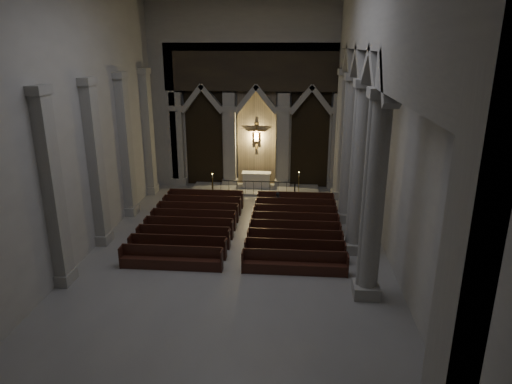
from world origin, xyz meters
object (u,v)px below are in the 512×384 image
candle_stand_left (213,191)px  candle_stand_right (299,189)px  altar (256,179)px  altar_rail (253,186)px  pews (243,228)px  worshipper (278,203)px

candle_stand_left → candle_stand_right: bearing=9.5°
altar → candle_stand_left: size_ratio=1.23×
altar_rail → pews: altar_rail is taller
altar_rail → candle_stand_left: bearing=-170.3°
altar_rail → worshipper: 3.42m
altar_rail → candle_stand_right: (2.92, 0.48, -0.28)m
altar → worshipper: (1.65, -4.63, -0.02)m
candle_stand_right → pews: bearing=-113.6°
altar → candle_stand_left: candle_stand_left is taller
candle_stand_left → candle_stand_right: candle_stand_left is taller
candle_stand_left → pews: size_ratio=0.16×
candle_stand_left → candle_stand_right: size_ratio=1.01×
candle_stand_left → pews: 6.29m
candle_stand_right → worshipper: bearing=-109.4°
altar → pews: altar is taller
altar_rail → altar: bearing=88.2°
altar → candle_stand_right: (2.86, -1.19, -0.22)m
altar → altar_rail: (-0.05, -1.67, 0.06)m
altar → candle_stand_right: size_ratio=1.25×
pews → worshipper: size_ratio=7.83×
altar → altar_rail: bearing=-91.8°
candle_stand_right → altar: bearing=157.4°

